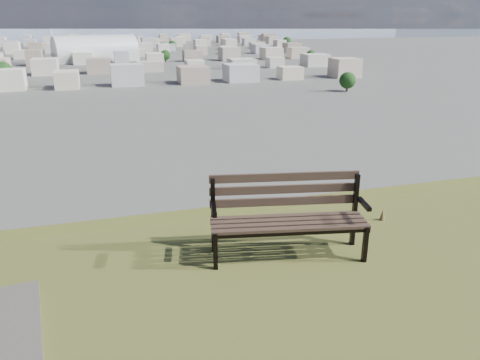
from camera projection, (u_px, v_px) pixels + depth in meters
name	position (u px, v px, depth m)	size (l,w,h in m)	color
park_bench	(287.00, 212.00, 5.55)	(1.90, 0.92, 0.96)	#423226
arena	(96.00, 53.00, 295.30)	(53.70, 33.04, 21.11)	silver
city_blocks	(97.00, 48.00, 366.69)	(395.00, 361.00, 7.00)	beige
city_trees	(54.00, 54.00, 290.96)	(406.52, 387.20, 9.98)	#34261A
bay_water	(95.00, 32.00, 824.69)	(2400.00, 700.00, 0.12)	#8291A6
far_hills	(69.00, 16.00, 1254.26)	(2050.00, 340.00, 60.00)	#919AB5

